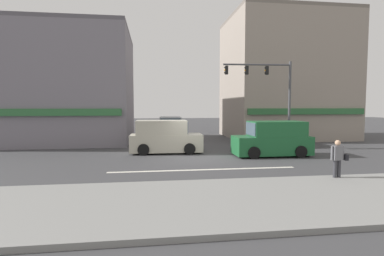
{
  "coord_description": "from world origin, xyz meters",
  "views": [
    {
      "loc": [
        -2.5,
        -17.33,
        3.0
      ],
      "look_at": [
        0.19,
        2.0,
        1.6
      ],
      "focal_mm": 28.0,
      "sensor_mm": 36.0,
      "label": 1
    }
  ],
  "objects_px": {
    "traffic_light_mast": "(272,88)",
    "pedestrian_foreground_with_bag": "(338,158)",
    "utility_pole_far_right": "(265,92)",
    "van_approaching_near": "(170,130)",
    "van_parked_curbside": "(165,137)",
    "utility_pole_near_left": "(81,92)",
    "van_crossing_rightbound": "(273,139)"
  },
  "relations": [
    {
      "from": "traffic_light_mast",
      "to": "pedestrian_foreground_with_bag",
      "type": "relative_size",
      "value": 3.71
    },
    {
      "from": "utility_pole_near_left",
      "to": "van_approaching_near",
      "type": "xyz_separation_m",
      "value": [
        6.6,
        3.57,
        -3.02
      ]
    },
    {
      "from": "traffic_light_mast",
      "to": "van_approaching_near",
      "type": "height_order",
      "value": "traffic_light_mast"
    },
    {
      "from": "utility_pole_near_left",
      "to": "van_crossing_rightbound",
      "type": "height_order",
      "value": "utility_pole_near_left"
    },
    {
      "from": "van_crossing_rightbound",
      "to": "utility_pole_far_right",
      "type": "bearing_deg",
      "value": 71.94
    },
    {
      "from": "utility_pole_near_left",
      "to": "traffic_light_mast",
      "type": "bearing_deg",
      "value": -8.19
    },
    {
      "from": "utility_pole_near_left",
      "to": "utility_pole_far_right",
      "type": "bearing_deg",
      "value": 12.16
    },
    {
      "from": "van_approaching_near",
      "to": "utility_pole_far_right",
      "type": "bearing_deg",
      "value": -2.33
    },
    {
      "from": "pedestrian_foreground_with_bag",
      "to": "van_approaching_near",
      "type": "bearing_deg",
      "value": 110.97
    },
    {
      "from": "van_approaching_near",
      "to": "van_parked_curbside",
      "type": "relative_size",
      "value": 1.01
    },
    {
      "from": "van_parked_curbside",
      "to": "utility_pole_near_left",
      "type": "bearing_deg",
      "value": 152.67
    },
    {
      "from": "utility_pole_far_right",
      "to": "van_crossing_rightbound",
      "type": "distance_m",
      "value": 9.38
    },
    {
      "from": "utility_pole_near_left",
      "to": "traffic_light_mast",
      "type": "relative_size",
      "value": 1.25
    },
    {
      "from": "van_approaching_near",
      "to": "van_parked_curbside",
      "type": "xyz_separation_m",
      "value": [
        -0.79,
        -6.58,
        0.0
      ]
    },
    {
      "from": "van_crossing_rightbound",
      "to": "traffic_light_mast",
      "type": "bearing_deg",
      "value": 69.45
    },
    {
      "from": "utility_pole_near_left",
      "to": "van_parked_curbside",
      "type": "bearing_deg",
      "value": -27.33
    },
    {
      "from": "van_approaching_near",
      "to": "van_parked_curbside",
      "type": "height_order",
      "value": "same"
    },
    {
      "from": "utility_pole_far_right",
      "to": "traffic_light_mast",
      "type": "xyz_separation_m",
      "value": [
        -1.53,
        -5.17,
        -0.03
      ]
    },
    {
      "from": "pedestrian_foreground_with_bag",
      "to": "van_crossing_rightbound",
      "type": "bearing_deg",
      "value": 90.49
    },
    {
      "from": "traffic_light_mast",
      "to": "van_parked_curbside",
      "type": "bearing_deg",
      "value": -172.07
    },
    {
      "from": "utility_pole_far_right",
      "to": "pedestrian_foreground_with_bag",
      "type": "xyz_separation_m",
      "value": [
        -2.67,
        -14.62,
        -3.38
      ]
    },
    {
      "from": "utility_pole_far_right",
      "to": "van_parked_curbside",
      "type": "relative_size",
      "value": 1.8
    },
    {
      "from": "van_approaching_near",
      "to": "pedestrian_foreground_with_bag",
      "type": "relative_size",
      "value": 2.81
    },
    {
      "from": "utility_pole_far_right",
      "to": "van_parked_curbside",
      "type": "height_order",
      "value": "utility_pole_far_right"
    },
    {
      "from": "utility_pole_near_left",
      "to": "pedestrian_foreground_with_bag",
      "type": "distance_m",
      "value": 17.06
    },
    {
      "from": "utility_pole_far_right",
      "to": "van_crossing_rightbound",
      "type": "xyz_separation_m",
      "value": [
        -2.72,
        -8.34,
        -3.32
      ]
    },
    {
      "from": "utility_pole_near_left",
      "to": "van_parked_curbside",
      "type": "distance_m",
      "value": 7.2
    },
    {
      "from": "traffic_light_mast",
      "to": "van_approaching_near",
      "type": "distance_m",
      "value": 9.4
    },
    {
      "from": "van_parked_curbside",
      "to": "pedestrian_foreground_with_bag",
      "type": "bearing_deg",
      "value": -52.11
    },
    {
      "from": "van_parked_curbside",
      "to": "pedestrian_foreground_with_bag",
      "type": "distance_m",
      "value": 10.62
    },
    {
      "from": "van_parked_curbside",
      "to": "van_approaching_near",
      "type": "bearing_deg",
      "value": 83.17
    },
    {
      "from": "van_parked_curbside",
      "to": "van_crossing_rightbound",
      "type": "xyz_separation_m",
      "value": [
        6.47,
        -2.1,
        0.0
      ]
    }
  ]
}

